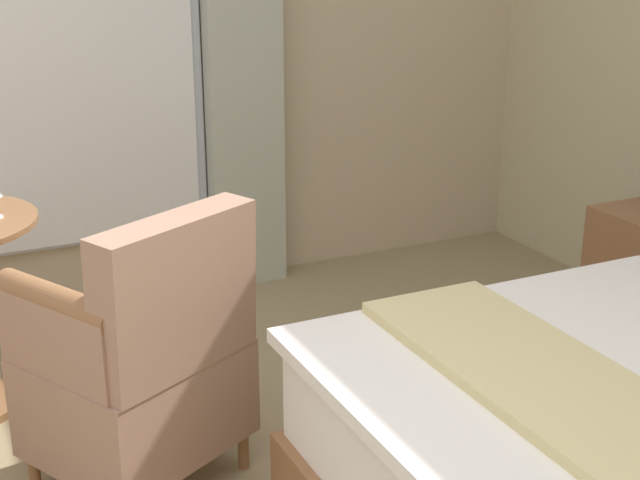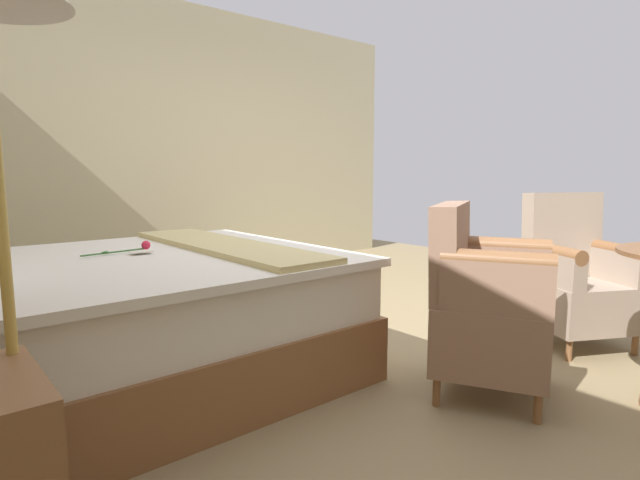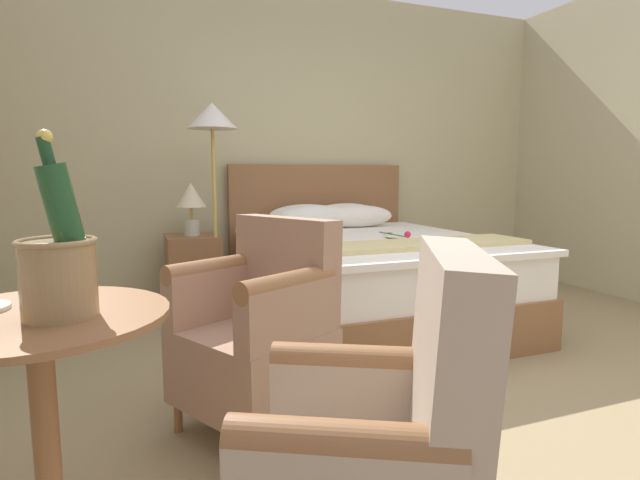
# 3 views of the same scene
# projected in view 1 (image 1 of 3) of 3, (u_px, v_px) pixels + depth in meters

# --- Properties ---
(armchair_by_window) EXTENTS (0.72, 0.74, 0.91)m
(armchair_by_window) POSITION_uv_depth(u_px,v_px,m) (142.00, 361.00, 2.67)
(armchair_by_window) COLOR brown
(armchair_by_window) RESTS_ON ground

